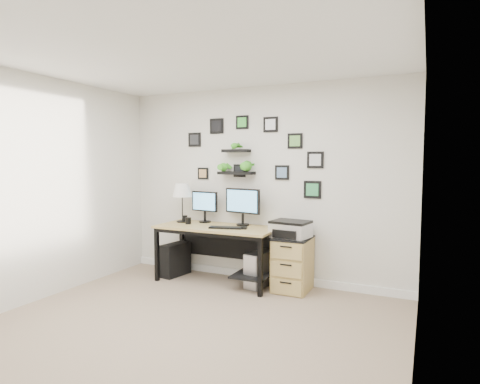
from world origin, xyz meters
The scene contains 14 objects.
room centered at (0.00, 1.98, 0.05)m, with size 4.00×4.00×4.00m.
desk centered at (-0.42, 1.67, 0.63)m, with size 1.60×0.70×0.75m.
monitor_left centered at (-0.77, 1.86, 1.01)m, with size 0.43×0.19×0.44m.
monitor_right centered at (-0.18, 1.84, 1.05)m, with size 0.53×0.20×0.50m.
keyboard centered at (-0.27, 1.53, 0.76)m, with size 0.42×0.13×0.02m, color black.
mouse centered at (-0.04, 1.60, 0.76)m, with size 0.06×0.10×0.03m, color black.
table_lamp centered at (-1.07, 1.75, 1.19)m, with size 0.27×0.27×0.55m.
mug centered at (-0.90, 1.63, 0.80)m, with size 0.08×0.08×0.09m, color black.
pen_cup centered at (-1.04, 1.77, 0.80)m, with size 0.07×0.07×0.09m, color black.
pc_tower_black centered at (-1.14, 1.65, 0.23)m, with size 0.20×0.45×0.45m, color black.
pc_tower_grey centered at (0.13, 1.70, 0.22)m, with size 0.27×0.48×0.45m.
file_cabinet centered at (0.56, 1.72, 0.34)m, with size 0.43×0.53×0.67m.
printer centered at (0.54, 1.71, 0.77)m, with size 0.49×0.42×0.20m.
wall_decor centered at (-0.21, 1.93, 1.67)m, with size 1.98×0.18×1.09m.
Camera 1 is at (2.06, -2.99, 1.62)m, focal length 30.00 mm.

